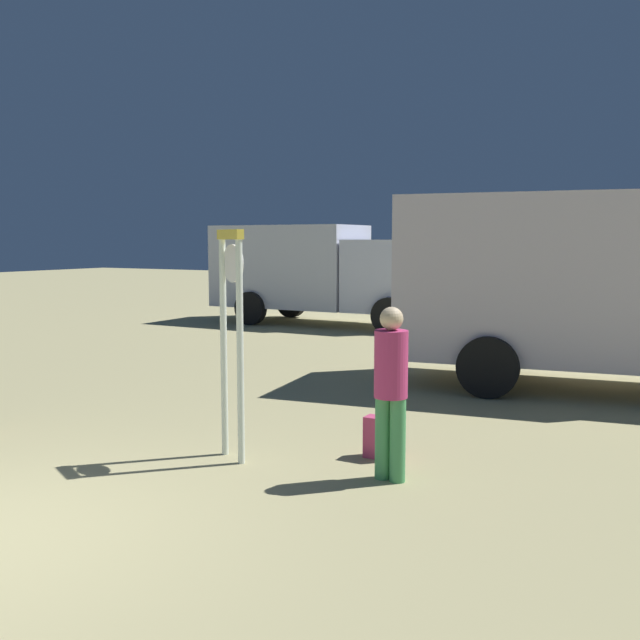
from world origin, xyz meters
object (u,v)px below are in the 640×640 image
person_near_clock (391,384)px  backpack (379,438)px  standing_clock (232,322)px  box_truck_near (586,285)px  box_truck_far (312,269)px

person_near_clock → backpack: (-0.38, 0.59, -0.72)m
standing_clock → person_near_clock: size_ratio=1.44×
box_truck_near → box_truck_far: size_ratio=1.06×
standing_clock → box_truck_far: (-5.32, 10.97, 0.04)m
standing_clock → backpack: (1.32, 0.78, -1.23)m
standing_clock → box_truck_far: 12.20m
backpack → person_near_clock: bearing=-57.5°
box_truck_far → standing_clock: bearing=-64.1°
box_truck_far → box_truck_near: bearing=-34.9°
standing_clock → box_truck_near: (2.62, 5.43, 0.16)m
standing_clock → person_near_clock: (1.70, 0.18, -0.52)m
standing_clock → person_near_clock: bearing=6.2°
standing_clock → person_near_clock: 1.79m
person_near_clock → box_truck_far: (-7.02, 10.79, 0.56)m
person_near_clock → box_truck_near: bearing=80.1°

